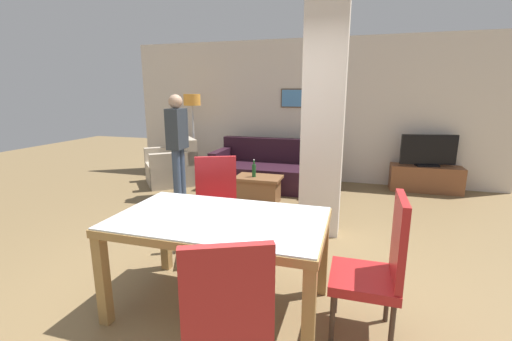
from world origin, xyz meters
name	(u,v)px	position (x,y,z in m)	size (l,w,h in m)	color
ground_plane	(222,306)	(0.00, 0.00, 0.00)	(18.00, 18.00, 0.00)	brown
back_wall	(306,111)	(0.00, 4.43, 1.35)	(7.20, 0.09, 2.70)	beige
divider_pillar	(323,124)	(0.58, 1.80, 1.35)	(0.48, 0.30, 2.70)	beige
dining_table	(220,236)	(0.00, 0.00, 0.62)	(1.62, 0.97, 0.78)	#9D7842
dining_chair_head_right	(378,265)	(1.17, 0.00, 0.55)	(0.46, 0.46, 1.05)	#AC2021
dining_chair_far_left	(217,205)	(-0.40, 0.88, 0.55)	(0.61, 0.61, 1.05)	#B21E24
dining_chair_near_right	(227,325)	(0.40, -0.88, 0.55)	(0.61, 0.61, 1.05)	#B02525
sofa	(271,171)	(-0.50, 3.65, 0.29)	(2.05, 0.95, 0.86)	black
armchair	(173,168)	(-2.37, 3.37, 0.30)	(1.21, 1.21, 0.87)	#B8AA94
coffee_table	(259,189)	(-0.46, 2.69, 0.22)	(0.71, 0.46, 0.42)	brown
bottle	(254,170)	(-0.53, 2.66, 0.53)	(0.06, 0.06, 0.27)	#194C23
tv_stand	(425,179)	(2.18, 4.15, 0.23)	(1.17, 0.40, 0.46)	brown
tv_screen	(428,151)	(2.18, 4.15, 0.72)	(0.93, 0.27, 0.55)	black
floor_lamp	(192,108)	(-2.16, 3.86, 1.41)	(0.33, 0.33, 1.68)	#B7B7BC
standing_person	(177,139)	(-1.82, 2.62, 0.97)	(0.24, 0.39, 1.68)	#374863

